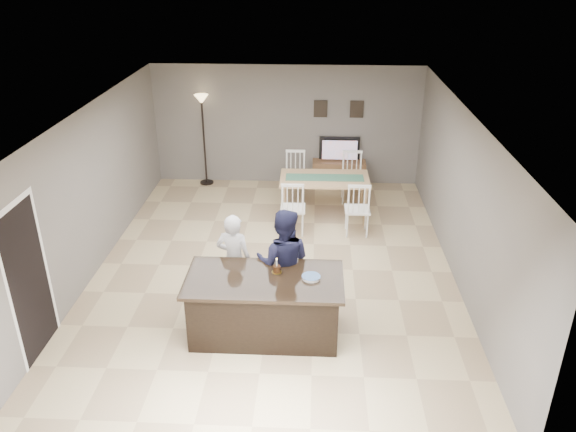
{
  "coord_description": "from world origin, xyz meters",
  "views": [
    {
      "loc": [
        0.65,
        -8.28,
        4.91
      ],
      "look_at": [
        0.25,
        -0.3,
        1.13
      ],
      "focal_mm": 35.0,
      "sensor_mm": 36.0,
      "label": 1
    }
  ],
  "objects_px": {
    "tv_console": "(339,174)",
    "man": "(283,262)",
    "plate_stack": "(311,277)",
    "woman": "(234,260)",
    "dining_table": "(324,184)",
    "television": "(339,149)",
    "kitchen_island": "(265,306)",
    "floor_lamp": "(202,116)",
    "birthday_cake": "(277,269)"
  },
  "relations": [
    {
      "from": "birthday_cake",
      "to": "dining_table",
      "type": "xyz_separation_m",
      "value": [
        0.69,
        3.78,
        -0.26
      ]
    },
    {
      "from": "television",
      "to": "plate_stack",
      "type": "xyz_separation_m",
      "value": [
        -0.57,
        -5.62,
        0.06
      ]
    },
    {
      "from": "birthday_cake",
      "to": "plate_stack",
      "type": "distance_m",
      "value": 0.5
    },
    {
      "from": "woman",
      "to": "floor_lamp",
      "type": "distance_m",
      "value": 5.11
    },
    {
      "from": "birthday_cake",
      "to": "dining_table",
      "type": "height_order",
      "value": "birthday_cake"
    },
    {
      "from": "woman",
      "to": "plate_stack",
      "type": "relative_size",
      "value": 5.84
    },
    {
      "from": "television",
      "to": "kitchen_island",
      "type": "bearing_deg",
      "value": 77.99
    },
    {
      "from": "woman",
      "to": "plate_stack",
      "type": "bearing_deg",
      "value": 159.68
    },
    {
      "from": "woman",
      "to": "dining_table",
      "type": "distance_m",
      "value": 3.49
    },
    {
      "from": "kitchen_island",
      "to": "tv_console",
      "type": "relative_size",
      "value": 1.79
    },
    {
      "from": "kitchen_island",
      "to": "birthday_cake",
      "type": "relative_size",
      "value": 9.87
    },
    {
      "from": "plate_stack",
      "to": "floor_lamp",
      "type": "bearing_deg",
      "value": 114.15
    },
    {
      "from": "television",
      "to": "man",
      "type": "relative_size",
      "value": 0.55
    },
    {
      "from": "birthday_cake",
      "to": "plate_stack",
      "type": "relative_size",
      "value": 0.86
    },
    {
      "from": "kitchen_island",
      "to": "woman",
      "type": "height_order",
      "value": "woman"
    },
    {
      "from": "dining_table",
      "to": "floor_lamp",
      "type": "bearing_deg",
      "value": 148.15
    },
    {
      "from": "woman",
      "to": "man",
      "type": "bearing_deg",
      "value": 177.36
    },
    {
      "from": "television",
      "to": "woman",
      "type": "distance_m",
      "value": 5.2
    },
    {
      "from": "kitchen_island",
      "to": "woman",
      "type": "distance_m",
      "value": 0.95
    },
    {
      "from": "tv_console",
      "to": "dining_table",
      "type": "relative_size",
      "value": 0.6
    },
    {
      "from": "man",
      "to": "kitchen_island",
      "type": "bearing_deg",
      "value": 72.88
    },
    {
      "from": "woman",
      "to": "plate_stack",
      "type": "xyz_separation_m",
      "value": [
        1.15,
        -0.72,
        0.18
      ]
    },
    {
      "from": "woman",
      "to": "birthday_cake",
      "type": "bearing_deg",
      "value": 151.37
    },
    {
      "from": "television",
      "to": "plate_stack",
      "type": "relative_size",
      "value": 3.6
    },
    {
      "from": "television",
      "to": "plate_stack",
      "type": "bearing_deg",
      "value": 84.25
    },
    {
      "from": "kitchen_island",
      "to": "floor_lamp",
      "type": "height_order",
      "value": "floor_lamp"
    },
    {
      "from": "kitchen_island",
      "to": "dining_table",
      "type": "relative_size",
      "value": 1.07
    },
    {
      "from": "man",
      "to": "plate_stack",
      "type": "height_order",
      "value": "man"
    },
    {
      "from": "man",
      "to": "plate_stack",
      "type": "bearing_deg",
      "value": 132.95
    },
    {
      "from": "dining_table",
      "to": "floor_lamp",
      "type": "relative_size",
      "value": 0.97
    },
    {
      "from": "kitchen_island",
      "to": "woman",
      "type": "bearing_deg",
      "value": 125.09
    },
    {
      "from": "tv_console",
      "to": "man",
      "type": "relative_size",
      "value": 0.72
    },
    {
      "from": "television",
      "to": "birthday_cake",
      "type": "bearing_deg",
      "value": 79.23
    },
    {
      "from": "man",
      "to": "television",
      "type": "bearing_deg",
      "value": -95.38
    },
    {
      "from": "kitchen_island",
      "to": "man",
      "type": "bearing_deg",
      "value": 67.45
    },
    {
      "from": "television",
      "to": "floor_lamp",
      "type": "relative_size",
      "value": 0.44
    },
    {
      "from": "kitchen_island",
      "to": "floor_lamp",
      "type": "xyz_separation_m",
      "value": [
        -1.86,
        5.59,
        1.16
      ]
    },
    {
      "from": "plate_stack",
      "to": "kitchen_island",
      "type": "bearing_deg",
      "value": -178.01
    },
    {
      "from": "woman",
      "to": "plate_stack",
      "type": "distance_m",
      "value": 1.37
    },
    {
      "from": "television",
      "to": "man",
      "type": "height_order",
      "value": "man"
    },
    {
      "from": "tv_console",
      "to": "plate_stack",
      "type": "distance_m",
      "value": 5.61
    },
    {
      "from": "woman",
      "to": "television",
      "type": "bearing_deg",
      "value": -97.78
    },
    {
      "from": "television",
      "to": "dining_table",
      "type": "xyz_separation_m",
      "value": [
        -0.35,
        -1.69,
        -0.18
      ]
    },
    {
      "from": "tv_console",
      "to": "man",
      "type": "bearing_deg",
      "value": -100.95
    },
    {
      "from": "woman",
      "to": "dining_table",
      "type": "relative_size",
      "value": 0.74
    },
    {
      "from": "woman",
      "to": "dining_table",
      "type": "xyz_separation_m",
      "value": [
        1.37,
        3.21,
        -0.06
      ]
    },
    {
      "from": "television",
      "to": "man",
      "type": "distance_m",
      "value": 5.18
    },
    {
      "from": "tv_console",
      "to": "woman",
      "type": "bearing_deg",
      "value": -109.59
    },
    {
      "from": "woman",
      "to": "man",
      "type": "distance_m",
      "value": 0.78
    },
    {
      "from": "floor_lamp",
      "to": "television",
      "type": "bearing_deg",
      "value": 0.94
    }
  ]
}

